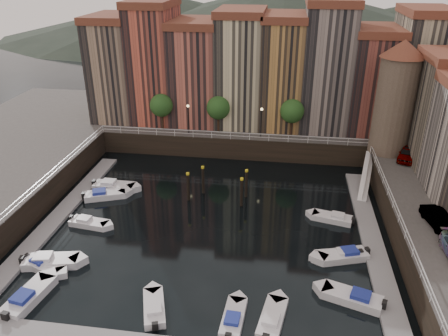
% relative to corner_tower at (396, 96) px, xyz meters
% --- Properties ---
extents(ground, '(200.00, 200.00, 0.00)m').
position_rel_corner_tower_xyz_m(ground, '(-20.00, -14.50, -10.19)').
color(ground, black).
rests_on(ground, ground).
extents(quay_far, '(80.00, 20.00, 3.00)m').
position_rel_corner_tower_xyz_m(quay_far, '(-20.00, 11.50, -8.69)').
color(quay_far, black).
rests_on(quay_far, ground).
extents(dock_left, '(2.00, 28.00, 0.35)m').
position_rel_corner_tower_xyz_m(dock_left, '(-36.20, -15.50, -10.02)').
color(dock_left, gray).
rests_on(dock_left, ground).
extents(dock_right, '(2.00, 28.00, 0.35)m').
position_rel_corner_tower_xyz_m(dock_right, '(-3.80, -15.50, -10.02)').
color(dock_right, gray).
rests_on(dock_right, ground).
extents(mountains, '(145.00, 100.00, 18.00)m').
position_rel_corner_tower_xyz_m(mountains, '(-18.28, 95.50, -2.28)').
color(mountains, '#2D382D').
rests_on(mountains, ground).
extents(far_terrace, '(48.70, 10.30, 17.50)m').
position_rel_corner_tower_xyz_m(far_terrace, '(-16.69, 9.00, 0.76)').
color(far_terrace, '#94785E').
rests_on(far_terrace, quay_far).
extents(corner_tower, '(5.20, 5.20, 13.80)m').
position_rel_corner_tower_xyz_m(corner_tower, '(0.00, 0.00, 0.00)').
color(corner_tower, '#6B5B4C').
rests_on(corner_tower, quay_right).
extents(promenade_trees, '(21.20, 3.20, 5.20)m').
position_rel_corner_tower_xyz_m(promenade_trees, '(-21.33, 3.70, -3.61)').
color(promenade_trees, black).
rests_on(promenade_trees, quay_far).
extents(street_lamps, '(10.36, 0.36, 4.18)m').
position_rel_corner_tower_xyz_m(street_lamps, '(-21.00, 2.70, -4.30)').
color(street_lamps, black).
rests_on(street_lamps, quay_far).
extents(railings, '(36.08, 34.04, 0.52)m').
position_rel_corner_tower_xyz_m(railings, '(-20.00, -9.62, -6.41)').
color(railings, white).
rests_on(railings, ground).
extents(gangway, '(2.78, 8.32, 3.73)m').
position_rel_corner_tower_xyz_m(gangway, '(-2.90, -4.50, -8.28)').
color(gangway, white).
rests_on(gangway, ground).
extents(mooring_pilings, '(6.79, 2.66, 3.78)m').
position_rel_corner_tower_xyz_m(mooring_pilings, '(-19.79, -9.57, -8.54)').
color(mooring_pilings, black).
rests_on(mooring_pilings, ground).
extents(boat_left_0, '(4.43, 2.88, 1.00)m').
position_rel_corner_tower_xyz_m(boat_left_0, '(-33.44, -24.27, -9.86)').
color(boat_left_0, silver).
rests_on(boat_left_0, ground).
extents(boat_left_1, '(5.24, 2.79, 1.17)m').
position_rel_corner_tower_xyz_m(boat_left_1, '(-33.11, -23.68, -9.80)').
color(boat_left_1, silver).
rests_on(boat_left_1, ground).
extents(boat_left_2, '(4.35, 2.05, 0.98)m').
position_rel_corner_tower_xyz_m(boat_left_2, '(-32.38, -17.04, -9.86)').
color(boat_left_2, silver).
rests_on(boat_left_2, ground).
extents(boat_left_3, '(4.95, 3.33, 1.12)m').
position_rel_corner_tower_xyz_m(boat_left_3, '(-33.05, -11.24, -9.82)').
color(boat_left_3, silver).
rests_on(boat_left_3, ground).
extents(boat_left_4, '(5.19, 1.96, 1.19)m').
position_rel_corner_tower_xyz_m(boat_left_4, '(-32.76, -9.08, -9.79)').
color(boat_left_4, silver).
rests_on(boat_left_4, ground).
extents(boat_right_0, '(5.10, 3.21, 1.15)m').
position_rel_corner_tower_xyz_m(boat_right_0, '(-6.61, -24.59, -9.81)').
color(boat_right_0, silver).
rests_on(boat_right_0, ground).
extents(boat_right_1, '(4.84, 3.04, 1.09)m').
position_rel_corner_tower_xyz_m(boat_right_1, '(-6.76, -19.00, -9.83)').
color(boat_right_1, silver).
rests_on(boat_right_1, ground).
extents(boat_right_2, '(4.41, 2.50, 0.99)m').
position_rel_corner_tower_xyz_m(boat_right_2, '(-7.19, -19.03, -9.86)').
color(boat_right_2, silver).
rests_on(boat_right_2, ground).
extents(boat_right_3, '(4.46, 2.49, 1.00)m').
position_rel_corner_tower_xyz_m(boat_right_3, '(-7.25, -12.51, -9.86)').
color(boat_right_3, silver).
rests_on(boat_right_3, ground).
extents(boat_near_0, '(2.62, 5.32, 1.19)m').
position_rel_corner_tower_xyz_m(boat_near_0, '(-32.52, -28.28, -9.79)').
color(boat_near_0, silver).
rests_on(boat_near_0, ground).
extents(boat_near_1, '(2.82, 4.45, 1.00)m').
position_rel_corner_tower_xyz_m(boat_near_1, '(-22.14, -27.99, -9.86)').
color(boat_near_1, silver).
rests_on(boat_near_1, ground).
extents(boat_near_2, '(1.78, 4.34, 0.99)m').
position_rel_corner_tower_xyz_m(boat_near_2, '(-15.90, -28.15, -9.86)').
color(boat_near_2, silver).
rests_on(boat_near_2, ground).
extents(boat_near_3, '(2.38, 4.72, 1.06)m').
position_rel_corner_tower_xyz_m(boat_near_3, '(-12.99, -27.80, -9.84)').
color(boat_near_3, silver).
rests_on(boat_near_3, ground).
extents(car_a, '(3.31, 5.00, 1.58)m').
position_rel_corner_tower_xyz_m(car_a, '(1.90, -2.27, -6.40)').
color(car_a, gray).
rests_on(car_a, quay_right).
extents(car_b, '(2.29, 4.49, 1.41)m').
position_rel_corner_tower_xyz_m(car_b, '(1.26, -17.02, -6.49)').
color(car_b, gray).
rests_on(car_b, quay_right).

